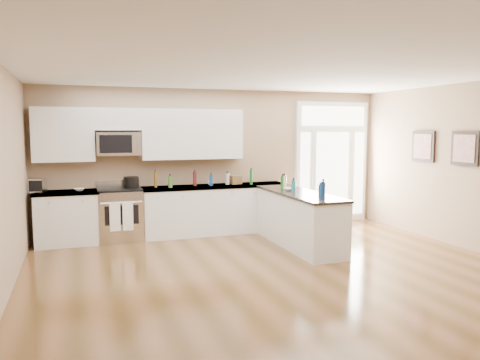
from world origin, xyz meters
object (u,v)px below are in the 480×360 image
object	(u,v)px
peninsula_cabinet	(299,221)
toaster_oven	(36,185)
kitchen_range	(120,214)
stockpot	(131,182)

from	to	relation	value
peninsula_cabinet	toaster_oven	bearing A→B (deg)	160.77
toaster_oven	peninsula_cabinet	bearing A→B (deg)	1.30
kitchen_range	stockpot	distance (m)	0.62
peninsula_cabinet	kitchen_range	world-z (taller)	kitchen_range
kitchen_range	toaster_oven	size ratio (longest dim) A/B	3.78
peninsula_cabinet	toaster_oven	xyz separation A→B (m)	(-4.28, 1.49, 0.63)
stockpot	toaster_oven	world-z (taller)	toaster_oven
stockpot	toaster_oven	distance (m)	1.61
peninsula_cabinet	stockpot	xyz separation A→B (m)	(-2.67, 1.54, 0.62)
toaster_oven	kitchen_range	bearing A→B (deg)	18.77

